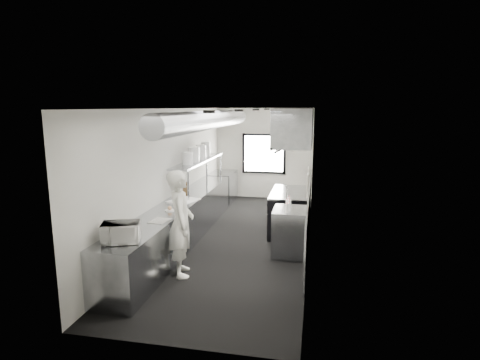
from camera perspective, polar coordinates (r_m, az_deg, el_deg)
The scene contains 35 objects.
floor at distance 8.62m, azimuth -0.15°, elevation -8.53°, with size 3.00×8.00×0.01m, color black.
ceiling at distance 8.14m, azimuth -0.16°, elevation 10.43°, with size 3.00×8.00×0.01m, color #BDB8B4.
wall_back at distance 12.17m, azimuth 3.53°, elevation 3.88°, with size 3.00×0.02×2.80m, color #B0AFA7.
wall_front at distance 4.52m, azimuth -10.21°, elevation -7.98°, with size 3.00×0.02×2.80m, color #B0AFA7.
wall_left at distance 8.68m, azimuth -9.92°, elevation 1.00°, with size 0.02×8.00×2.80m, color #B0AFA7.
wall_right at distance 8.11m, azimuth 10.29°, elevation 0.31°, with size 0.02×8.00×2.80m, color #B0AFA7.
wall_cladding at distance 8.59m, azimuth 10.01°, elevation -4.91°, with size 0.03×5.50×1.10m, color gray.
hvac_duct at distance 8.69m, azimuth -4.22°, elevation 8.77°, with size 0.40×0.40×6.40m, color #979A9F.
service_window at distance 12.14m, azimuth 3.51°, elevation 3.86°, with size 1.36×0.05×1.25m.
exhaust_hood at distance 8.71m, azimuth 7.91°, elevation 7.65°, with size 0.81×2.20×0.88m.
prep_counter at distance 8.32m, azimuth -8.68°, elevation -6.11°, with size 0.70×6.00×0.90m, color gray.
pass_shelf at distance 9.49m, azimuth -6.05°, elevation 2.74°, with size 0.45×3.00×0.68m.
range at distance 9.01m, azimuth 7.23°, elevation -4.62°, with size 0.88×1.60×0.94m.
bottle_station at distance 7.67m, azimuth 7.33°, elevation -7.51°, with size 0.65×0.80×0.90m, color gray.
far_work_table at distance 11.76m, azimuth -2.61°, elevation -1.04°, with size 0.70×1.20×0.90m, color gray.
notice_sheet_a at distance 6.89m, azimuth 9.93°, elevation 0.20°, with size 0.02×0.28×0.38m, color white.
notice_sheet_b at distance 6.56m, azimuth 9.84°, elevation -0.77°, with size 0.02×0.28×0.38m, color white.
line_cook at distance 6.66m, azimuth -8.66°, elevation -6.28°, with size 0.66×0.43×1.81m, color silver.
microwave at distance 5.93m, azimuth -17.04°, elevation -7.35°, with size 0.49×0.37×0.29m, color silver.
deli_tub_a at distance 6.61m, azimuth -15.83°, elevation -6.26°, with size 0.15×0.15×0.11m, color #A9B6A8.
deli_tub_b at distance 6.51m, azimuth -16.37°, elevation -6.63°, with size 0.13×0.13×0.09m, color #A9B6A8.
newspaper at distance 6.88m, azimuth -11.69°, elevation -5.85°, with size 0.29×0.36×0.01m, color white.
small_plate at distance 7.48m, azimuth -10.25°, elevation -4.42°, with size 0.19×0.19×0.02m, color silver.
pastry at distance 7.47m, azimuth -10.26°, elevation -4.05°, with size 0.08×0.08×0.08m, color tan.
cutting_board at distance 8.22m, azimuth -8.31°, elevation -2.97°, with size 0.46×0.61×0.02m, color white.
knife_block at distance 8.93m, azimuth -7.92°, elevation -1.14°, with size 0.10×0.22×0.24m, color brown.
plate_stack_a at distance 8.74m, azimuth -7.69°, elevation 3.18°, with size 0.24×0.24×0.28m, color silver.
plate_stack_b at distance 9.14m, azimuth -6.78°, elevation 3.74°, with size 0.27×0.27×0.35m, color silver.
plate_stack_c at distance 9.58m, azimuth -5.75°, elevation 4.11°, with size 0.25×0.25×0.36m, color silver.
plate_stack_d at distance 10.11m, azimuth -5.08°, elevation 4.51°, with size 0.24×0.24×0.37m, color silver.
squeeze_bottle_a at distance 7.26m, azimuth 6.89°, elevation -4.14°, with size 0.06×0.06×0.17m, color white.
squeeze_bottle_b at distance 7.40m, azimuth 7.21°, elevation -3.90°, with size 0.06×0.06×0.17m, color white.
squeeze_bottle_c at distance 7.50m, azimuth 7.26°, elevation -3.64°, with size 0.06×0.06×0.18m, color white.
squeeze_bottle_d at distance 7.63m, azimuth 6.92°, elevation -3.45°, with size 0.06×0.06×0.17m, color white.
squeeze_bottle_e at distance 7.85m, azimuth 7.17°, elevation -3.07°, with size 0.05×0.05×0.16m, color white.
Camera 1 is at (1.59, -7.98, 2.83)m, focal length 29.14 mm.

